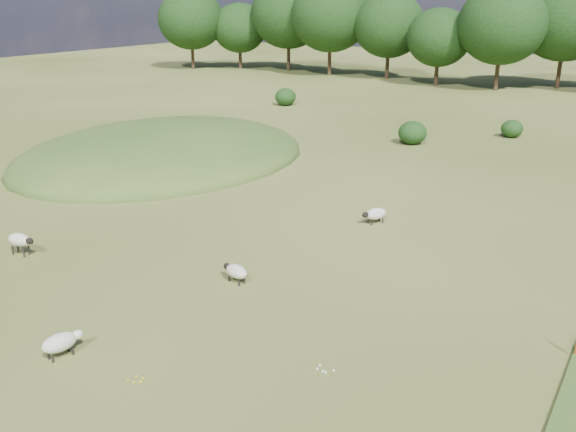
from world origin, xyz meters
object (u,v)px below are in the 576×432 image
object	(u,v)px
sheep_0	(20,240)
sheep_2	(61,342)
sheep_1	(375,214)
sheep_3	(236,271)

from	to	relation	value
sheep_0	sheep_2	xyz separation A→B (m)	(7.32, -4.22, -0.17)
sheep_1	sheep_3	size ratio (longest dim) A/B	1.03
sheep_1	sheep_3	xyz separation A→B (m)	(-1.64, -8.20, -0.03)
sheep_0	sheep_3	size ratio (longest dim) A/B	1.05
sheep_0	sheep_2	size ratio (longest dim) A/B	0.98
sheep_0	sheep_1	bearing A→B (deg)	39.94
sheep_2	sheep_3	xyz separation A→B (m)	(1.27, 6.54, -0.03)
sheep_2	sheep_3	world-z (taller)	sheep_2
sheep_0	sheep_2	distance (m)	8.45
sheep_0	sheep_1	xyz separation A→B (m)	(10.24, 10.53, -0.18)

